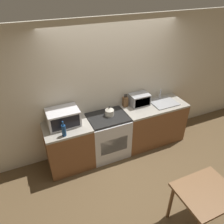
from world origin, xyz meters
name	(u,v)px	position (x,y,z in m)	size (l,w,h in m)	color
ground_plane	(135,172)	(0.00, 0.00, 0.00)	(16.00, 16.00, 0.00)	brown
wall_back	(113,88)	(0.00, 1.06, 1.30)	(10.00, 0.06, 2.60)	beige
counter_left_run	(69,146)	(-1.04, 0.72, 0.45)	(0.82, 0.62, 0.90)	brown
counter_right_run	(152,123)	(0.79, 0.72, 0.45)	(1.33, 0.62, 0.90)	brown
stove_range	(108,136)	(-0.25, 0.71, 0.45)	(0.76, 0.62, 0.90)	silver
kettle	(109,111)	(-0.20, 0.75, 0.98)	(0.17, 0.17, 0.20)	beige
microwave	(63,117)	(-1.06, 0.81, 1.05)	(0.55, 0.39, 0.29)	silver
bottle	(64,130)	(-1.13, 0.49, 1.01)	(0.07, 0.07, 0.28)	navy
knife_block	(125,102)	(0.22, 0.93, 1.00)	(0.09, 0.09, 0.27)	brown
toaster_oven	(139,100)	(0.51, 0.87, 1.02)	(0.39, 0.27, 0.23)	#999BA0
sink_basin	(164,102)	(1.01, 0.72, 0.91)	(0.51, 0.43, 0.24)	#999BA0
dining_table	(205,197)	(0.35, -1.23, 0.62)	(0.77, 0.64, 0.73)	brown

